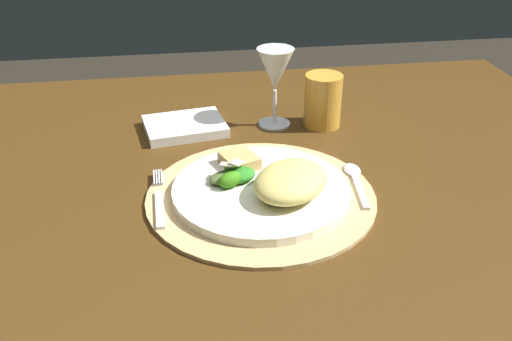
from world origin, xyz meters
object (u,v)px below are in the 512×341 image
Objects in this scene: dining_table at (237,254)px; dinner_plate at (261,191)px; amber_tumbler at (323,101)px; napkin at (185,126)px; wine_glass at (275,72)px; spoon at (355,177)px; fork at (159,200)px.

dining_table is 0.17m from dinner_plate.
napkin is at bearing 177.30° from amber_tumbler.
dining_table is at bearing 123.26° from dinner_plate.
wine_glass is 0.11m from amber_tumbler.
spoon is (0.16, 0.03, -0.00)m from dinner_plate.
spoon is at bearing -41.54° from napkin.
amber_tumbler is (0.16, 0.24, 0.04)m from dinner_plate.
napkin is (-0.26, 0.23, 0.00)m from spoon.
dining_table is 0.27m from napkin.
dinner_plate is at bearing -104.51° from wine_glass.
dinner_plate is at bearing -56.74° from dining_table.
amber_tumbler is at bearing 89.73° from spoon.
spoon is 1.38× the size of amber_tumbler.
wine_glass is at bearing 75.49° from dinner_plate.
spoon reaches higher than dining_table.
fork is at bearing -130.70° from wine_glass.
fork is at bearing -142.01° from amber_tumbler.
dinner_plate is 1.84× the size of napkin.
wine_glass reaches higher than fork.
wine_glass is (0.17, 0.00, 0.10)m from napkin.
spoon is 0.92× the size of wine_glass.
spoon is at bearing -6.99° from dining_table.
dining_table is 9.23× the size of wine_glass.
fork is 0.39m from amber_tumbler.
dining_table is at bearing -134.14° from amber_tumbler.
wine_glass reaches higher than amber_tumbler.
amber_tumbler is at bearing 45.86° from dining_table.
napkin is at bearing -179.55° from wine_glass.
dinner_plate reaches higher than napkin.
dinner_plate is 0.16m from spoon.
fork is (-0.15, 0.00, -0.00)m from dinner_plate.
dinner_plate is at bearing -122.65° from amber_tumbler.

